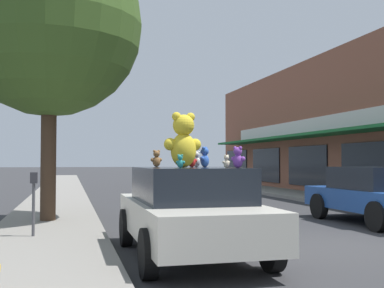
{
  "coord_description": "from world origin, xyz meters",
  "views": [
    {
      "loc": [
        -4.94,
        -8.31,
        1.64
      ],
      "look_at": [
        -1.96,
        3.39,
        2.07
      ],
      "focal_mm": 45.0,
      "sensor_mm": 36.0,
      "label": 1
    }
  ],
  "objects": [
    {
      "name": "ground_plane",
      "position": [
        0.0,
        0.0,
        0.0
      ],
      "size": [
        260.0,
        260.0,
        0.0
      ],
      "primitive_type": "plane",
      "color": "#333335"
    },
    {
      "name": "sidewalk_near",
      "position": [
        -5.39,
        0.0,
        0.07
      ],
      "size": [
        2.42,
        90.0,
        0.14
      ],
      "color": "gray",
      "rests_on": "ground_plane"
    },
    {
      "name": "plush_art_car",
      "position": [
        -2.95,
        -0.29,
        0.82
      ],
      "size": [
        2.06,
        4.41,
        1.53
      ],
      "rotation": [
        0.0,
        0.0,
        -0.0
      ],
      "color": "beige",
      "rests_on": "ground_plane"
    },
    {
      "name": "teddy_bear_giant",
      "position": [
        -3.01,
        -0.13,
        1.99
      ],
      "size": [
        0.73,
        0.48,
        0.96
      ],
      "rotation": [
        0.0,
        0.0,
        3.34
      ],
      "color": "yellow",
      "rests_on": "plush_art_car"
    },
    {
      "name": "teddy_bear_red",
      "position": [
        -2.82,
        0.03,
        1.67
      ],
      "size": [
        0.21,
        0.13,
        0.29
      ],
      "rotation": [
        0.0,
        0.0,
        3.18
      ],
      "color": "red",
      "rests_on": "plush_art_car"
    },
    {
      "name": "teddy_bear_brown",
      "position": [
        -3.32,
        0.81,
        1.69
      ],
      "size": [
        0.25,
        0.17,
        0.33
      ],
      "rotation": [
        0.0,
        0.0,
        3.42
      ],
      "color": "olive",
      "rests_on": "plush_art_car"
    },
    {
      "name": "teddy_bear_teal",
      "position": [
        -3.22,
        -0.81,
        1.63
      ],
      "size": [
        0.16,
        0.14,
        0.22
      ],
      "rotation": [
        0.0,
        0.0,
        2.51
      ],
      "color": "teal",
      "rests_on": "plush_art_car"
    },
    {
      "name": "teddy_bear_purple",
      "position": [
        -2.32,
        -1.0,
        1.7
      ],
      "size": [
        0.23,
        0.24,
        0.35
      ],
      "rotation": [
        0.0,
        0.0,
        2.27
      ],
      "color": "purple",
      "rests_on": "plush_art_car"
    },
    {
      "name": "teddy_bear_white",
      "position": [
        -2.64,
        0.36,
        1.67
      ],
      "size": [
        0.23,
        0.15,
        0.3
      ],
      "rotation": [
        0.0,
        0.0,
        2.92
      ],
      "color": "white",
      "rests_on": "plush_art_car"
    },
    {
      "name": "teddy_bear_blue",
      "position": [
        -2.55,
        0.11,
        1.71
      ],
      "size": [
        0.24,
        0.27,
        0.37
      ],
      "rotation": [
        0.0,
        0.0,
        4.05
      ],
      "color": "blue",
      "rests_on": "plush_art_car"
    },
    {
      "name": "teddy_bear_cream",
      "position": [
        -2.41,
        -0.69,
        1.63
      ],
      "size": [
        0.16,
        0.12,
        0.22
      ],
      "rotation": [
        0.0,
        0.0,
        3.56
      ],
      "color": "beige",
      "rests_on": "plush_art_car"
    },
    {
      "name": "parked_car_far_center",
      "position": [
        2.89,
        2.8,
        0.78
      ],
      "size": [
        2.03,
        4.3,
        1.48
      ],
      "color": "#1E4793",
      "rests_on": "ground_plane"
    },
    {
      "name": "street_tree",
      "position": [
        -5.46,
        4.44,
        5.13
      ],
      "size": [
        4.72,
        4.72,
        7.36
      ],
      "color": "#473323",
      "rests_on": "sidewalk_near"
    },
    {
      "name": "parking_meter",
      "position": [
        -5.63,
        1.81,
        0.95
      ],
      "size": [
        0.14,
        0.1,
        1.27
      ],
      "color": "#4C4C51",
      "rests_on": "sidewalk_near"
    }
  ]
}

